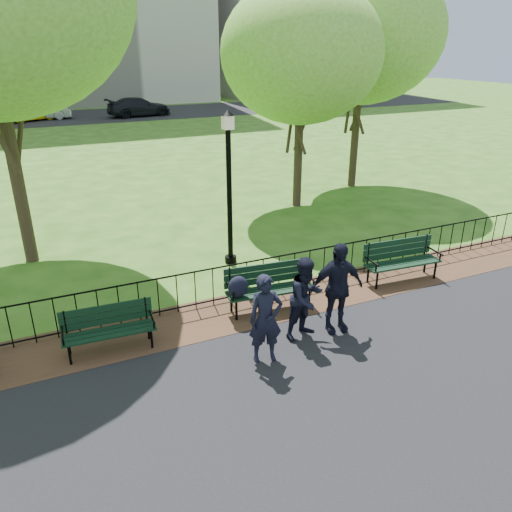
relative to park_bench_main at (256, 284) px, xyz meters
name	(u,v)px	position (x,y,z in m)	size (l,w,h in m)	color
ground	(298,340)	(0.28, -1.33, -0.66)	(120.00, 120.00, 0.00)	#2B5516
asphalt_path	(420,463)	(0.28, -4.73, -0.66)	(60.00, 9.20, 0.01)	black
dirt_strip	(265,305)	(0.28, 0.17, -0.65)	(60.00, 1.60, 0.01)	#372416
far_street	(78,117)	(0.28, 33.67, -0.66)	(70.00, 9.00, 0.01)	black
iron_fence	(255,276)	(0.28, 0.67, -0.16)	(24.06, 0.06, 1.00)	black
park_bench_main	(256,284)	(0.00, 0.00, 0.00)	(1.95, 0.78, 1.07)	black
park_bench_left_a	(108,324)	(-3.06, -0.13, -0.12)	(1.70, 0.61, 0.95)	black
park_bench_right_a	(401,256)	(3.82, 0.01, -0.05)	(1.92, 0.73, 1.07)	black
lamppost	(229,184)	(0.50, 2.67, 1.45)	(0.35, 0.35, 3.87)	black
tree_near_e	(302,53)	(4.50, 6.31, 4.33)	(5.17, 5.17, 7.20)	#2D2116
tree_mid_e	(363,34)	(7.79, 7.70, 4.94)	(5.79, 5.79, 8.07)	#2D2116
person_left	(266,319)	(-0.57, -1.64, 0.18)	(0.61, 0.40, 1.66)	black
person_mid	(306,298)	(0.47, -1.24, 0.17)	(0.80, 0.42, 1.64)	black
person_right	(337,288)	(1.12, -1.29, 0.27)	(1.08, 0.44, 1.85)	black
taxi	(28,112)	(-3.25, 32.67, 0.01)	(1.56, 3.88, 1.32)	yellow
sedan_silver	(42,110)	(-2.28, 33.12, 0.03)	(1.43, 4.09, 1.35)	#9D9FA4
sedan_dark	(139,107)	(4.70, 31.93, 0.06)	(1.98, 4.88, 1.42)	black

